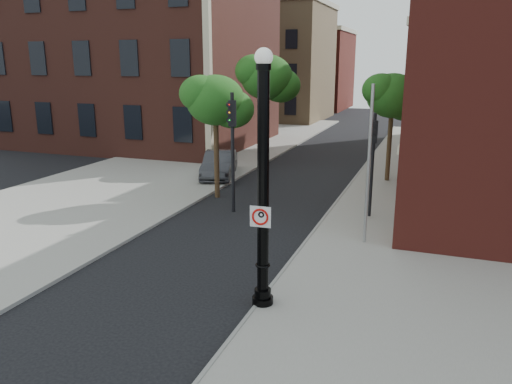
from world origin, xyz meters
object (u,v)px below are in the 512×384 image
at_px(lamppost, 263,196).
at_px(traffic_signal_right, 373,149).
at_px(no_parking_sign, 260,217).
at_px(traffic_signal_left, 232,133).
at_px(parked_car, 219,165).

height_order(lamppost, traffic_signal_right, lamppost).
bearing_deg(traffic_signal_right, lamppost, -105.90).
bearing_deg(lamppost, no_parking_sign, -93.12).
bearing_deg(traffic_signal_left, no_parking_sign, -81.01).
bearing_deg(traffic_signal_right, traffic_signal_left, -175.65).
bearing_deg(lamppost, traffic_signal_right, 79.75).
distance_m(no_parking_sign, traffic_signal_right, 9.06).
height_order(no_parking_sign, traffic_signal_left, traffic_signal_left).
relative_size(lamppost, traffic_signal_left, 1.30).
bearing_deg(parked_car, no_parking_sign, -78.17).
height_order(parked_car, traffic_signal_left, traffic_signal_left).
bearing_deg(lamppost, parked_car, 118.44).
relative_size(parked_car, traffic_signal_left, 0.88).
distance_m(lamppost, traffic_signal_right, 8.89).
xyz_separation_m(parked_car, traffic_signal_left, (3.26, -5.82, 2.68)).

